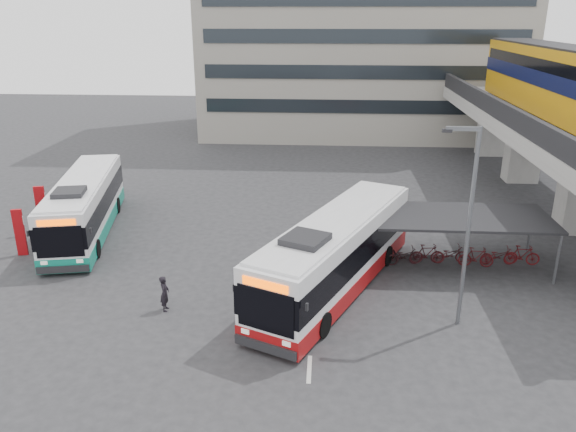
# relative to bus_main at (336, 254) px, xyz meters

# --- Properties ---
(ground) EXTENTS (120.00, 120.00, 0.00)m
(ground) POSITION_rel_bus_main_xyz_m (-3.44, -0.11, -1.66)
(ground) COLOR #28282B
(ground) RESTS_ON ground
(viaduct) EXTENTS (8.00, 32.00, 9.68)m
(viaduct) POSITION_rel_bus_main_xyz_m (13.56, 13.18, 4.57)
(viaduct) COLOR gray
(viaduct) RESTS_ON ground
(bike_shelter) EXTENTS (10.00, 4.00, 2.54)m
(bike_shelter) POSITION_rel_bus_main_xyz_m (5.03, 2.89, -0.36)
(bike_shelter) COLOR #595B60
(bike_shelter) RESTS_ON ground
(office_block) EXTENTS (30.00, 15.00, 25.00)m
(office_block) POSITION_rel_bus_main_xyz_m (2.56, 35.89, 10.84)
(office_block) COLOR gray
(office_block) RESTS_ON ground
(road_markings) EXTENTS (0.15, 7.60, 0.01)m
(road_markings) POSITION_rel_bus_main_xyz_m (-0.94, -3.11, -1.65)
(road_markings) COLOR beige
(road_markings) RESTS_ON ground
(bus_main) EXTENTS (7.39, 12.06, 3.57)m
(bus_main) POSITION_rel_bus_main_xyz_m (0.00, 0.00, 0.00)
(bus_main) COLOR white
(bus_main) RESTS_ON ground
(bus_teal) EXTENTS (4.67, 11.57, 3.34)m
(bus_teal) POSITION_rel_bus_main_xyz_m (-13.66, 5.83, -0.11)
(bus_teal) COLOR white
(bus_teal) RESTS_ON ground
(pedestrian) EXTENTS (0.40, 0.58, 1.53)m
(pedestrian) POSITION_rel_bus_main_xyz_m (-6.97, -2.43, -0.89)
(pedestrian) COLOR black
(pedestrian) RESTS_ON ground
(lamp_post) EXTENTS (1.38, 0.19, 7.84)m
(lamp_post) POSITION_rel_bus_main_xyz_m (4.69, -2.69, 2.81)
(lamp_post) COLOR #595B60
(lamp_post) RESTS_ON ground
(sign_totem_mid) EXTENTS (0.52, 0.26, 2.43)m
(sign_totem_mid) POSITION_rel_bus_main_xyz_m (-15.70, 2.60, -0.40)
(sign_totem_mid) COLOR #9B090E
(sign_totem_mid) RESTS_ON ground
(sign_totem_north) EXTENTS (0.58, 0.27, 2.67)m
(sign_totem_north) POSITION_rel_bus_main_xyz_m (-16.06, 5.66, -0.28)
(sign_totem_north) COLOR #9B090E
(sign_totem_north) RESTS_ON ground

